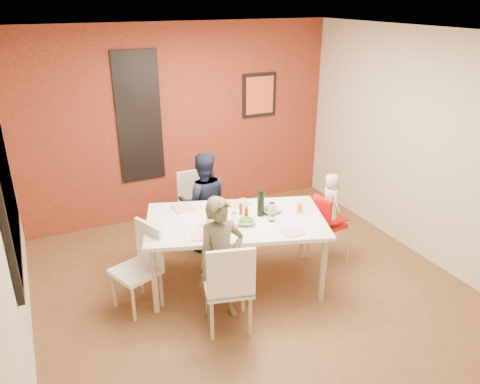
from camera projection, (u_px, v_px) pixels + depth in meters
name	position (u px, v px, depth m)	size (l,w,h in m)	color
ground	(251.00, 288.00, 5.21)	(4.50, 4.50, 0.00)	brown
ceiling	(254.00, 33.00, 4.15)	(4.50, 4.50, 0.02)	silver
wall_back	(182.00, 123.00, 6.56)	(4.50, 0.02, 2.70)	beige
wall_front	(419.00, 297.00, 2.80)	(4.50, 0.02, 2.70)	beige
wall_left	(5.00, 217.00, 3.81)	(0.02, 4.50, 2.70)	beige
wall_right	(422.00, 147.00, 5.55)	(0.02, 4.50, 2.70)	beige
brick_accent_wall	(182.00, 123.00, 6.54)	(4.50, 0.02, 2.70)	maroon
picture_window_frame	(5.00, 185.00, 3.91)	(0.05, 1.70, 1.30)	black
picture_window_pane	(7.00, 185.00, 3.91)	(0.02, 1.55, 1.15)	black
glassblock_strip	(139.00, 118.00, 6.24)	(0.55, 0.03, 1.70)	silver
glassblock_surround	(139.00, 118.00, 6.23)	(0.60, 0.03, 1.76)	black
art_print_frame	(259.00, 95.00, 6.87)	(0.54, 0.03, 0.64)	black
art_print_canvas	(260.00, 95.00, 6.86)	(0.44, 0.01, 0.54)	orange
dining_table	(236.00, 225.00, 5.04)	(2.14, 1.60, 0.79)	white
chair_near	(229.00, 283.00, 4.35)	(0.54, 0.54, 0.96)	white
chair_far	(197.00, 203.00, 6.04)	(0.44, 0.44, 0.95)	silver
chair_left	(142.00, 262.00, 4.77)	(0.54, 0.54, 0.90)	white
high_chair	(328.00, 223.00, 5.54)	(0.40, 0.40, 0.87)	red
child_near	(221.00, 260.00, 4.52)	(0.47, 0.31, 1.30)	brown
child_far	(204.00, 202.00, 5.79)	(0.63, 0.49, 1.29)	#161C31
toddler	(331.00, 199.00, 5.44)	(0.30, 0.20, 0.62)	beige
plate_near_left	(202.00, 236.00, 4.66)	(0.20, 0.20, 0.01)	white
plate_far_mid	(240.00, 203.00, 5.39)	(0.22, 0.22, 0.01)	white
plate_near_right	(292.00, 232.00, 4.74)	(0.20, 0.20, 0.01)	white
plate_far_left	(184.00, 208.00, 5.26)	(0.23, 0.23, 0.01)	silver
salad_bowl_a	(246.00, 221.00, 4.91)	(0.21, 0.21, 0.05)	silver
salad_bowl_b	(270.00, 209.00, 5.18)	(0.24, 0.24, 0.06)	silver
wine_bottle	(261.00, 203.00, 5.05)	(0.08, 0.08, 0.29)	black
wine_glass_a	(234.00, 221.00, 4.79)	(0.06, 0.06, 0.18)	white
wine_glass_b	(272.00, 212.00, 4.95)	(0.07, 0.07, 0.21)	silver
paper_towel_roll	(211.00, 214.00, 4.86)	(0.11, 0.11, 0.25)	white
condiment_red	(246.00, 214.00, 4.97)	(0.04, 0.04, 0.14)	#B81213
condiment_green	(246.00, 213.00, 4.98)	(0.04, 0.04, 0.15)	#337125
condiment_brown	(241.00, 210.00, 5.05)	(0.04, 0.04, 0.15)	brown
sippy_cup	(300.00, 208.00, 5.15)	(0.06, 0.06, 0.10)	orange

